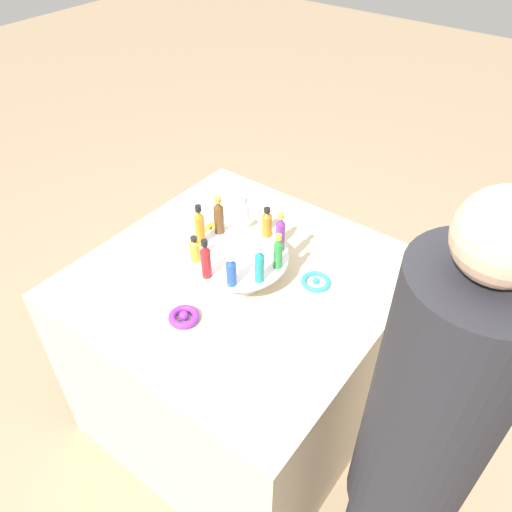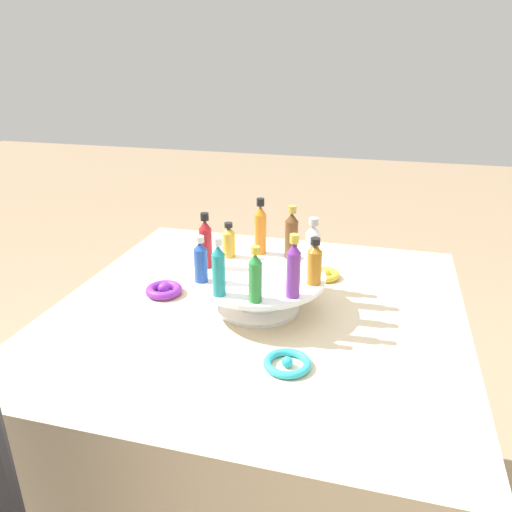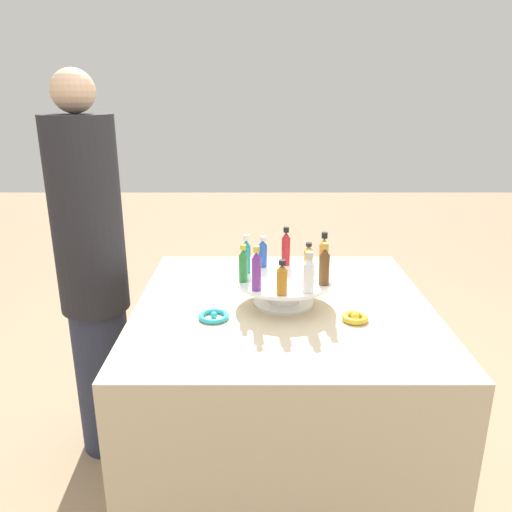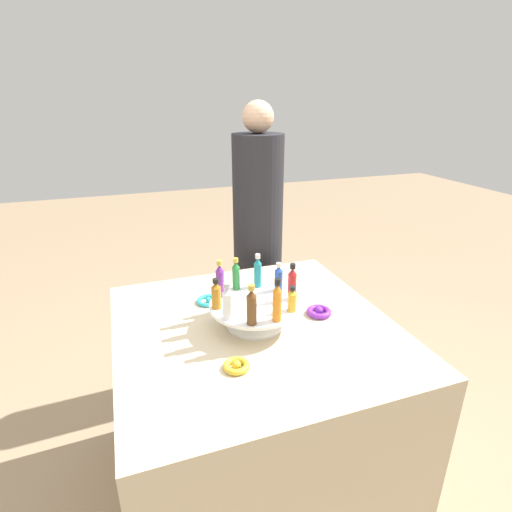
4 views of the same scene
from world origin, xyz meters
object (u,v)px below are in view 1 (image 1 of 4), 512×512
(bottle_brown, at_px, (219,217))
(ribbon_bow_gold, at_px, (216,229))
(bottle_blue, at_px, (231,271))
(ribbon_bow_teal, at_px, (316,282))
(bottle_teal, at_px, (259,265))
(display_stand, at_px, (239,262))
(bottle_green, at_px, (278,252))
(bottle_gold, at_px, (195,250))
(bottle_purple, at_px, (280,233))
(ribbon_bow_purple, at_px, (184,317))
(bottle_orange, at_px, (200,227))
(person_figure, at_px, (410,466))
(bottle_amber, at_px, (267,223))
(bottle_clear, at_px, (244,215))
(bottle_red, at_px, (206,260))

(bottle_brown, distance_m, ribbon_bow_gold, 0.19)
(bottle_blue, distance_m, ribbon_bow_teal, 0.32)
(bottle_brown, xyz_separation_m, bottle_teal, (-0.25, 0.11, -0.00))
(bottle_teal, bearing_deg, display_stand, -23.73)
(bottle_teal, relative_size, bottle_green, 1.07)
(bottle_gold, relative_size, bottle_purple, 0.64)
(bottle_brown, xyz_separation_m, ribbon_bow_purple, (-0.12, 0.32, -0.14))
(bottle_blue, bearing_deg, bottle_teal, -131.73)
(bottle_blue, xyz_separation_m, bottle_purple, (-0.02, -0.22, 0.02))
(bottle_orange, bearing_deg, display_stand, -167.73)
(ribbon_bow_purple, distance_m, person_figure, 0.75)
(bottle_amber, relative_size, ribbon_bow_purple, 1.17)
(bottle_clear, xyz_separation_m, bottle_teal, (-0.20, 0.18, 0.00))
(ribbon_bow_gold, distance_m, ribbon_bow_purple, 0.45)
(ribbon_bow_teal, bearing_deg, display_stand, 28.03)
(bottle_teal, relative_size, ribbon_bow_purple, 1.42)
(bottle_red, relative_size, bottle_amber, 1.26)
(display_stand, height_order, bottle_purple, bottle_purple)
(bottle_clear, bearing_deg, bottle_blue, 120.27)
(bottle_clear, xyz_separation_m, bottle_orange, (0.07, 0.15, 0.01))
(ribbon_bow_teal, xyz_separation_m, person_figure, (-0.51, 0.40, -0.01))
(bottle_orange, relative_size, bottle_red, 1.08)
(bottle_green, distance_m, ribbon_bow_teal, 0.19)
(bottle_green, xyz_separation_m, person_figure, (-0.60, 0.30, -0.15))
(bottle_clear, distance_m, bottle_blue, 0.28)
(bottle_amber, relative_size, ribbon_bow_teal, 1.14)
(bottle_gold, bearing_deg, display_stand, -131.73)
(bottle_red, relative_size, person_figure, 0.09)
(bottle_purple, bearing_deg, bottle_gold, 48.27)
(bottle_brown, distance_m, bottle_green, 0.26)
(bottle_clear, xyz_separation_m, bottle_purple, (-0.16, 0.02, 0.01))
(bottle_clear, relative_size, bottle_teal, 0.97)
(bottle_green, height_order, ribbon_bow_purple, bottle_green)
(bottle_brown, distance_m, ribbon_bow_teal, 0.39)
(display_stand, bearing_deg, bottle_green, -167.73)
(bottle_blue, height_order, bottle_teal, bottle_teal)
(bottle_gold, bearing_deg, bottle_blue, 174.27)
(bottle_brown, bearing_deg, bottle_clear, -131.73)
(display_stand, relative_size, bottle_orange, 2.17)
(ribbon_bow_gold, xyz_separation_m, ribbon_bow_teal, (-0.45, 0.02, -0.00))
(bottle_brown, height_order, person_figure, person_figure)
(bottle_red, relative_size, bottle_purple, 0.97)
(display_stand, bearing_deg, bottle_blue, 120.27)
(bottle_teal, height_order, bottle_green, bottle_teal)
(bottle_brown, distance_m, bottle_gold, 0.17)
(ribbon_bow_purple, distance_m, ribbon_bow_teal, 0.45)
(bottle_amber, bearing_deg, display_stand, 84.27)
(bottle_purple, relative_size, person_figure, 0.09)
(display_stand, xyz_separation_m, person_figure, (-0.74, 0.27, -0.06))
(bottle_clear, height_order, bottle_purple, bottle_purple)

